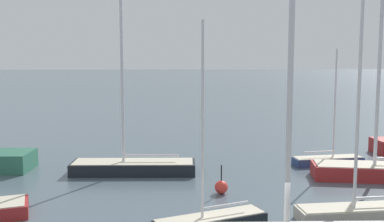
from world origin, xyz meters
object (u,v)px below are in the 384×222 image
sailboat_3 (133,163)px  sailboat_6 (211,220)px  sailboat_0 (364,208)px  channel_buoy_0 (221,187)px  sailboat_4 (328,159)px

sailboat_3 → sailboat_6: (2.98, -8.31, -0.17)m
sailboat_0 → sailboat_3: size_ratio=0.74×
sailboat_0 → sailboat_6: (-5.97, -0.47, -0.07)m
sailboat_3 → sailboat_6: sailboat_3 is taller
sailboat_3 → channel_buoy_0: (4.10, -4.03, -0.24)m
sailboat_4 → sailboat_6: bearing=-136.3°
channel_buoy_0 → sailboat_0: bearing=-38.1°
sailboat_3 → sailboat_4: 11.23m
sailboat_0 → sailboat_6: 5.99m
sailboat_4 → channel_buoy_0: (-7.10, -4.84, -0.03)m
sailboat_4 → sailboat_6: (-8.22, -9.12, 0.04)m
sailboat_4 → channel_buoy_0: 8.59m
sailboat_0 → channel_buoy_0: size_ratio=6.77×
sailboat_0 → sailboat_3: sailboat_3 is taller
sailboat_3 → sailboat_4: (11.20, 0.81, -0.21)m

